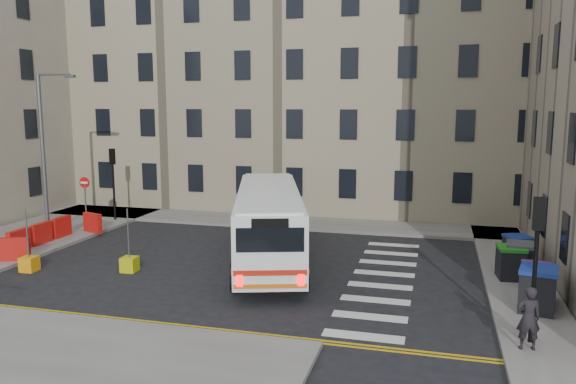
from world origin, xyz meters
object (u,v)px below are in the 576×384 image
at_px(wheelie_bin_e, 518,250).
at_px(wheelie_bin_c, 511,262).
at_px(streetlamp, 43,153).
at_px(bus, 269,221).
at_px(bollard_chevron, 130,264).
at_px(wheelie_bin_b, 537,282).
at_px(wheelie_bin_a, 538,289).
at_px(wheelie_bin_d, 520,260).
at_px(bollard_yellow, 29,264).
at_px(pedestrian, 528,318).

bearing_deg(wheelie_bin_e, wheelie_bin_c, -124.75).
bearing_deg(wheelie_bin_e, streetlamp, 160.67).
distance_m(bus, bollard_chevron, 6.02).
distance_m(bus, wheelie_bin_b, 10.76).
relative_size(bus, bollard_chevron, 19.22).
relative_size(wheelie_bin_b, wheelie_bin_c, 1.01).
xyz_separation_m(wheelie_bin_a, wheelie_bin_d, (-0.06, 3.73, -0.05)).
bearing_deg(wheelie_bin_d, wheelie_bin_e, 92.00).
bearing_deg(bollard_chevron, bus, 31.09).
xyz_separation_m(bus, wheelie_bin_c, (9.78, -0.45, -1.00)).
bearing_deg(wheelie_bin_a, streetlamp, 179.64).
xyz_separation_m(wheelie_bin_c, wheelie_bin_d, (0.37, 0.32, 0.04)).
distance_m(wheelie_bin_d, bollard_chevron, 15.42).
bearing_deg(bollard_chevron, bollard_yellow, -165.63).
height_order(wheelie_bin_c, bollard_yellow, wheelie_bin_c).
bearing_deg(wheelie_bin_a, wheelie_bin_d, 102.83).
bearing_deg(streetlamp, wheelie_bin_a, -12.31).
bearing_deg(wheelie_bin_d, wheelie_bin_b, -79.44).
bearing_deg(wheelie_bin_e, bollard_yellow, 175.37).
bearing_deg(bollard_chevron, wheelie_bin_c, 9.84).
xyz_separation_m(wheelie_bin_e, bollard_yellow, (-19.26, -5.68, -0.46)).
height_order(streetlamp, wheelie_bin_d, streetlamp).
bearing_deg(wheelie_bin_c, streetlamp, 170.44).
distance_m(pedestrian, bollard_yellow, 18.70).
xyz_separation_m(wheelie_bin_d, pedestrian, (-0.67, -6.92, 0.21)).
bearing_deg(bus, wheelie_bin_a, -38.25).
xyz_separation_m(wheelie_bin_a, bollard_chevron, (-15.20, 0.85, -0.57)).
xyz_separation_m(bus, bollard_yellow, (-8.97, -4.03, -1.48)).
height_order(bus, wheelie_bin_d, bus).
bearing_deg(wheelie_bin_c, wheelie_bin_d, 35.55).
relative_size(streetlamp, wheelie_bin_c, 6.57).
height_order(wheelie_bin_a, wheelie_bin_c, wheelie_bin_a).
height_order(wheelie_bin_a, wheelie_bin_e, wheelie_bin_a).
xyz_separation_m(wheelie_bin_b, bollard_yellow, (-19.29, -1.18, -0.48)).
xyz_separation_m(streetlamp, wheelie_bin_a, (22.17, -4.84, -3.47)).
relative_size(wheelie_bin_c, pedestrian, 0.71).
bearing_deg(wheelie_bin_e, pedestrian, -116.45).
relative_size(bus, wheelie_bin_a, 7.72).
bearing_deg(wheelie_bin_b, wheelie_bin_e, 95.62).
distance_m(streetlamp, wheelie_bin_a, 22.95).
xyz_separation_m(streetlamp, wheelie_bin_e, (22.26, 0.67, -3.58)).
relative_size(bus, wheelie_bin_c, 9.30).
height_order(streetlamp, bollard_chevron, streetlamp).
relative_size(wheelie_bin_b, wheelie_bin_d, 0.95).
distance_m(streetlamp, wheelie_bin_e, 22.55).
bearing_deg(bus, bollard_yellow, -173.33).
bearing_deg(wheelie_bin_a, wheelie_bin_e, 101.02).
distance_m(bus, wheelie_bin_a, 10.95).
height_order(streetlamp, bus, streetlamp).
distance_m(streetlamp, wheelie_bin_b, 22.90).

